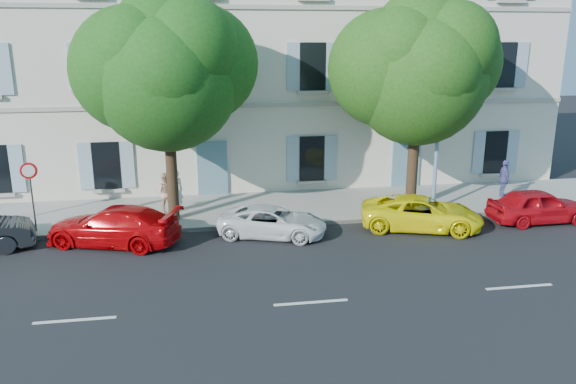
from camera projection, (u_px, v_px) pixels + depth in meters
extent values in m
plane|color=black|center=(287.00, 249.00, 18.70)|extent=(90.00, 90.00, 0.00)
cube|color=#A09E96|center=(269.00, 208.00, 22.91)|extent=(36.00, 4.50, 0.15)
cube|color=#9E998E|center=(277.00, 225.00, 20.84)|extent=(36.00, 0.16, 0.16)
cube|color=beige|center=(253.00, 55.00, 26.80)|extent=(28.00, 7.00, 12.00)
imported|color=#BB0509|center=(113.00, 226.00, 18.92)|extent=(4.86, 3.21, 1.31)
imported|color=white|center=(273.00, 222.00, 19.75)|extent=(4.17, 2.86, 1.06)
imported|color=#FFEE0A|center=(422.00, 213.00, 20.48)|extent=(4.78, 3.24, 1.22)
imported|color=#B90B14|center=(539.00, 206.00, 21.21)|extent=(3.85, 1.60, 1.30)
cylinder|color=#3A2819|center=(172.00, 177.00, 20.86)|extent=(0.41, 0.41, 3.29)
ellipsoid|color=#215E18|center=(166.00, 78.00, 19.90)|extent=(5.27, 5.27, 5.79)
cylinder|color=#3A2819|center=(412.00, 168.00, 22.32)|extent=(0.43, 0.43, 3.24)
ellipsoid|color=#2A6118|center=(418.00, 76.00, 21.36)|extent=(5.26, 5.26, 5.79)
cylinder|color=#383A3D|center=(33.00, 202.00, 19.69)|extent=(0.06, 0.06, 2.11)
cylinder|color=red|center=(29.00, 171.00, 19.36)|extent=(0.57, 0.16, 0.58)
cylinder|color=#7293BF|center=(439.00, 116.00, 21.42)|extent=(0.15, 0.15, 7.48)
cylinder|color=#7293BF|center=(455.00, 13.00, 19.80)|extent=(0.15, 1.31, 0.09)
cube|color=#383A3D|center=(463.00, 17.00, 19.22)|extent=(0.25, 0.43, 0.17)
imported|color=silver|center=(176.00, 191.00, 22.01)|extent=(0.71, 0.57, 1.68)
imported|color=tan|center=(165.00, 193.00, 21.86)|extent=(0.83, 0.67, 1.60)
imported|color=#515596|center=(504.00, 179.00, 23.91)|extent=(0.52, 1.01, 1.65)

